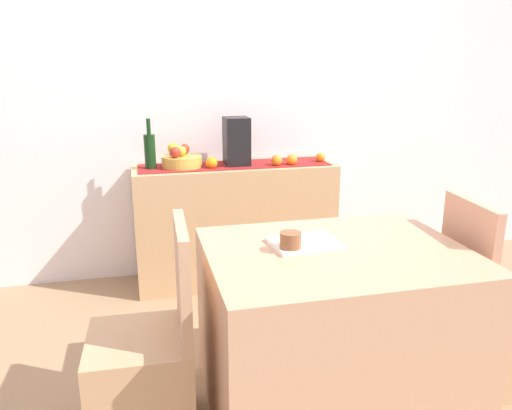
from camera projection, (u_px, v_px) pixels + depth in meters
ground_plane at (262, 349)px, 2.68m from camera, size 6.40×6.40×0.02m
room_wall_rear at (220, 83)px, 3.41m from camera, size 6.40×0.06×2.70m
sideboard_console at (235, 224)px, 3.43m from camera, size 1.35×0.42×0.82m
table_runner at (235, 165)px, 3.32m from camera, size 1.27×0.32×0.01m
fruit_bowl at (182, 161)px, 3.23m from camera, size 0.26×0.26×0.07m
apple_right at (185, 149)px, 3.29m from camera, size 0.07×0.07×0.07m
apple_upper at (181, 151)px, 3.21m from camera, size 0.07×0.07×0.07m
apple_center at (173, 149)px, 3.26m from camera, size 0.08×0.08×0.08m
apple_rear at (175, 152)px, 3.15m from camera, size 0.07×0.07×0.07m
wine_bottle at (150, 151)px, 3.16m from camera, size 0.07×0.07×0.32m
coffee_maker at (237, 141)px, 3.28m from camera, size 0.16×0.18×0.32m
orange_loose_near_bowl at (320, 158)px, 3.42m from camera, size 0.07×0.07×0.07m
orange_loose_mid at (292, 160)px, 3.31m from camera, size 0.08×0.08×0.08m
orange_loose_far at (212, 163)px, 3.20m from camera, size 0.08×0.08×0.08m
orange_loose_end at (277, 161)px, 3.29m from camera, size 0.07×0.07×0.07m
dining_table at (333, 330)px, 2.13m from camera, size 1.07×0.83×0.74m
open_book at (304, 243)px, 2.08m from camera, size 0.30×0.23×0.02m
coffee_cup at (291, 242)px, 1.99m from camera, size 0.09×0.09×0.08m
chair_near_window at (146, 377)px, 1.98m from camera, size 0.41×0.41×0.90m
chair_by_corner at (490, 329)px, 2.34m from camera, size 0.43×0.43×0.90m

